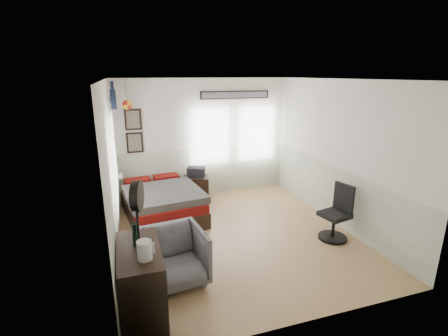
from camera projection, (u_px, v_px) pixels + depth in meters
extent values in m
cube|color=#AE7D4F|center=(236.00, 235.00, 5.82)|extent=(4.00, 4.50, 0.01)
cube|color=white|center=(204.00, 138.00, 7.50)|extent=(4.00, 0.02, 2.70)
cube|color=white|center=(310.00, 216.00, 3.39)|extent=(4.00, 0.02, 2.70)
cube|color=white|center=(112.00, 173.00, 4.86)|extent=(0.02, 4.50, 2.70)
cube|color=white|center=(338.00, 154.00, 6.03)|extent=(0.02, 4.50, 2.70)
cube|color=white|center=(238.00, 79.00, 5.07)|extent=(4.00, 4.50, 0.02)
cube|color=#B3BDA1|center=(204.00, 171.00, 7.72)|extent=(4.00, 0.01, 1.10)
cube|color=#B3BDA1|center=(117.00, 222.00, 5.09)|extent=(0.01, 4.50, 1.10)
cube|color=#B3BDA1|center=(333.00, 194.00, 6.25)|extent=(0.01, 4.50, 1.10)
cube|color=silver|center=(114.00, 158.00, 5.35)|extent=(0.03, 2.20, 1.35)
cube|color=silver|center=(210.00, 136.00, 7.50)|extent=(0.95, 0.03, 1.30)
cube|color=silver|center=(256.00, 133.00, 7.83)|extent=(0.95, 0.03, 1.30)
cube|color=black|center=(135.00, 143.00, 7.02)|extent=(0.35, 0.03, 0.45)
cube|color=black|center=(133.00, 119.00, 6.88)|extent=(0.35, 0.03, 0.45)
cube|color=#7F7259|center=(135.00, 143.00, 7.00)|extent=(0.27, 0.01, 0.37)
cube|color=#7F7259|center=(133.00, 120.00, 6.86)|extent=(0.27, 0.01, 0.37)
cube|color=black|center=(235.00, 95.00, 7.42)|extent=(1.65, 0.03, 0.18)
cube|color=gray|center=(235.00, 95.00, 7.41)|extent=(1.58, 0.01, 0.13)
cube|color=white|center=(109.00, 100.00, 5.64)|extent=(0.02, 0.48, 0.14)
sphere|color=red|center=(127.00, 105.00, 6.51)|extent=(0.20, 0.20, 0.20)
cube|color=black|center=(162.00, 209.00, 6.55)|extent=(1.57, 2.07, 0.31)
cube|color=maroon|center=(162.00, 198.00, 6.49)|extent=(1.53, 2.03, 0.17)
cube|color=#514E4D|center=(163.00, 194.00, 6.25)|extent=(1.56, 1.53, 0.13)
cube|color=maroon|center=(142.00, 181.00, 7.05)|extent=(0.56, 0.39, 0.13)
cube|color=maroon|center=(171.00, 178.00, 7.24)|extent=(0.56, 0.39, 0.13)
cube|color=black|center=(141.00, 284.00, 3.74)|extent=(0.48, 1.00, 0.90)
imported|color=slate|center=(174.00, 257.00, 4.43)|extent=(0.90, 0.92, 0.75)
cube|color=black|center=(196.00, 188.00, 7.40)|extent=(0.62, 0.54, 0.54)
cylinder|color=black|center=(332.00, 237.00, 5.69)|extent=(0.49, 0.49, 0.05)
cylinder|color=black|center=(333.00, 226.00, 5.63)|extent=(0.06, 0.06, 0.38)
cube|color=black|center=(335.00, 215.00, 5.57)|extent=(0.52, 0.52, 0.08)
cube|color=black|center=(344.00, 198.00, 5.58)|extent=(0.14, 0.40, 0.49)
cylinder|color=silver|center=(145.00, 250.00, 3.39)|extent=(0.16, 0.16, 0.21)
cube|color=silver|center=(154.00, 248.00, 3.41)|extent=(0.02, 0.02, 0.13)
cylinder|color=black|center=(135.00, 235.00, 3.65)|extent=(0.07, 0.07, 0.27)
cylinder|color=black|center=(138.00, 226.00, 3.46)|extent=(0.03, 0.03, 0.64)
cylinder|color=black|center=(136.00, 196.00, 3.36)|extent=(0.15, 0.32, 0.32)
cylinder|color=black|center=(140.00, 196.00, 3.38)|extent=(0.11, 0.33, 0.34)
cube|color=black|center=(196.00, 172.00, 7.29)|extent=(0.45, 0.37, 0.22)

